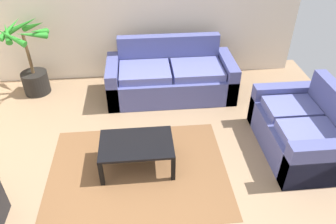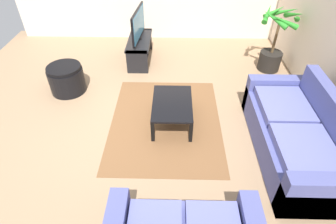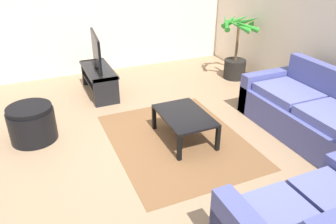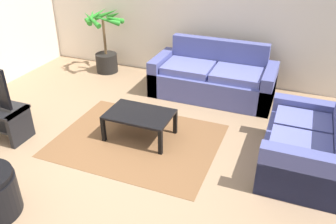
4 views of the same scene
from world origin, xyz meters
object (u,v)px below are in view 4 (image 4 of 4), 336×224
couch_main (213,79)px  couch_loveseat (306,147)px  potted_palm (106,48)px  coffee_table (139,116)px

couch_main → couch_loveseat: bearing=-44.4°
couch_main → potted_palm: bearing=173.2°
coffee_table → potted_palm: (-1.66, 1.92, 0.16)m
coffee_table → potted_palm: potted_palm is taller
couch_loveseat → potted_palm: bearing=154.7°
couch_loveseat → coffee_table: couch_loveseat is taller
coffee_table → couch_main: bearing=70.5°
couch_main → couch_loveseat: size_ratio=1.44×
potted_palm → couch_loveseat: bearing=-25.3°
couch_loveseat → potted_palm: potted_palm is taller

